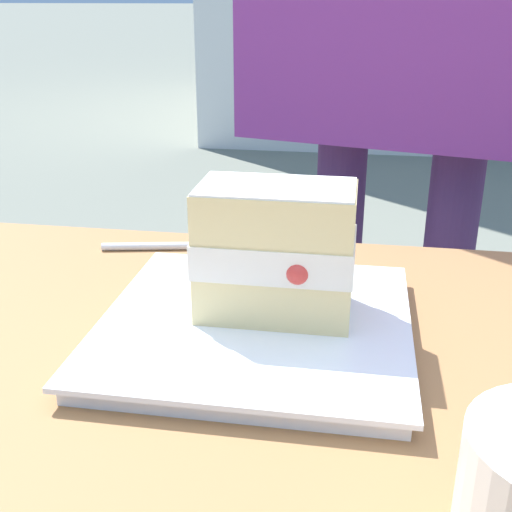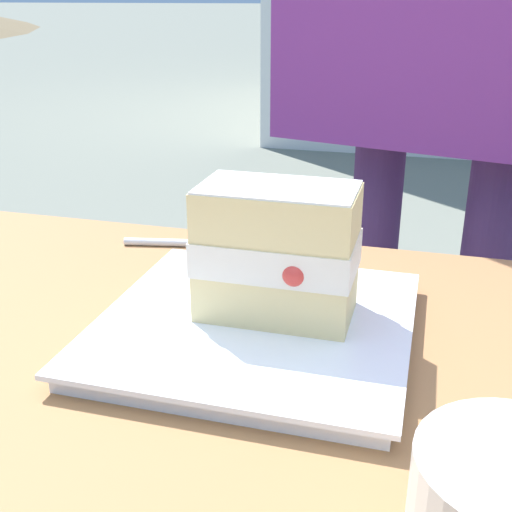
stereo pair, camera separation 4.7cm
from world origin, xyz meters
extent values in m
cube|color=white|center=(0.02, -0.25, 0.73)|extent=(0.22, 0.22, 0.01)
cube|color=white|center=(0.02, -0.25, 0.74)|extent=(0.23, 0.23, 0.00)
cube|color=#EAD18C|center=(0.01, -0.27, 0.76)|extent=(0.11, 0.07, 0.04)
cube|color=white|center=(0.01, -0.27, 0.79)|extent=(0.12, 0.07, 0.03)
sphere|color=red|center=(-0.01, -0.24, 0.79)|extent=(0.02, 0.02, 0.02)
sphere|color=red|center=(-0.03, -0.30, 0.79)|extent=(0.01, 0.01, 0.01)
cube|color=#EAD18C|center=(0.01, -0.27, 0.82)|extent=(0.11, 0.07, 0.04)
cube|color=white|center=(0.01, -0.27, 0.84)|extent=(0.11, 0.06, 0.00)
cylinder|color=silver|center=(0.14, -0.42, 0.73)|extent=(0.14, 0.04, 0.01)
cube|color=silver|center=(0.06, -0.44, 0.73)|extent=(0.03, 0.03, 0.01)
cylinder|color=#452855|center=(-0.02, -0.76, 0.39)|extent=(0.07, 0.07, 0.78)
cylinder|color=#452855|center=(-0.18, -0.71, 0.39)|extent=(0.07, 0.07, 0.78)
camera|label=1|loc=(-0.05, 0.18, 0.97)|focal=45.36mm
camera|label=2|loc=(-0.09, 0.17, 0.97)|focal=45.36mm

